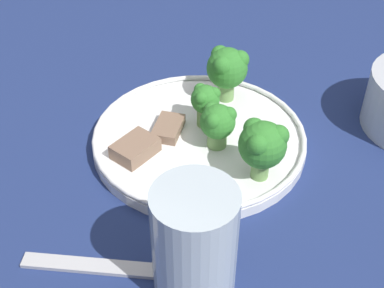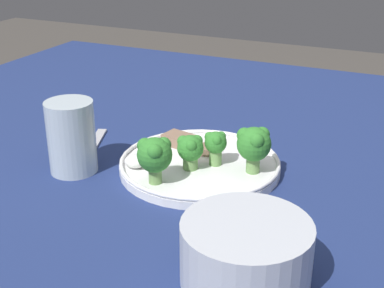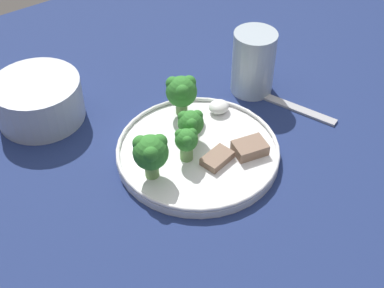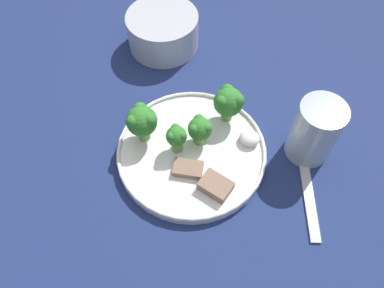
{
  "view_description": "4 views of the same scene",
  "coord_description": "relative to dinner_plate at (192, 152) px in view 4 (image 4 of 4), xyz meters",
  "views": [
    {
      "loc": [
        0.36,
        0.23,
        1.13
      ],
      "look_at": [
        -0.02,
        0.04,
        0.77
      ],
      "focal_mm": 50.0,
      "sensor_mm": 36.0,
      "label": 1
    },
    {
      "loc": [
        -0.33,
        0.68,
        1.1
      ],
      "look_at": [
        -0.04,
        0.03,
        0.79
      ],
      "focal_mm": 50.0,
      "sensor_mm": 36.0,
      "label": 2
    },
    {
      "loc": [
        -0.38,
        -0.41,
        1.29
      ],
      "look_at": [
        -0.08,
        0.01,
        0.81
      ],
      "focal_mm": 50.0,
      "sensor_mm": 36.0,
      "label": 3
    },
    {
      "loc": [
        0.07,
        -0.25,
        1.26
      ],
      "look_at": [
        -0.05,
        0.04,
        0.77
      ],
      "focal_mm": 35.0,
      "sensor_mm": 36.0,
      "label": 4
    }
  ],
  "objects": [
    {
      "name": "broccoli_floret_front_left",
      "position": [
        0.0,
        0.02,
        0.03
      ],
      "size": [
        0.04,
        0.04,
        0.05
      ],
      "color": "#709E56",
      "rests_on": "dinner_plate"
    },
    {
      "name": "broccoli_floret_center_left",
      "position": [
        -0.02,
        -0.0,
        0.04
      ],
      "size": [
        0.03,
        0.03,
        0.05
      ],
      "color": "#709E56",
      "rests_on": "dinner_plate"
    },
    {
      "name": "meat_slice_middle_slice",
      "position": [
        0.06,
        -0.05,
        0.01
      ],
      "size": [
        0.05,
        0.04,
        0.02
      ],
      "color": "#846651",
      "rests_on": "dinner_plate"
    },
    {
      "name": "meat_slice_front_slice",
      "position": [
        0.01,
        -0.04,
        0.01
      ],
      "size": [
        0.05,
        0.04,
        0.01
      ],
      "color": "#846651",
      "rests_on": "dinner_plate"
    },
    {
      "name": "broccoli_floret_back_left",
      "position": [
        0.03,
        0.08,
        0.04
      ],
      "size": [
        0.05,
        0.05,
        0.07
      ],
      "color": "#709E56",
      "rests_on": "dinner_plate"
    },
    {
      "name": "broccoli_floret_near_rim_left",
      "position": [
        -0.08,
        -0.0,
        0.05
      ],
      "size": [
        0.05,
        0.05,
        0.07
      ],
      "color": "#709E56",
      "rests_on": "dinner_plate"
    },
    {
      "name": "drinking_glass",
      "position": [
        0.17,
        0.08,
        0.04
      ],
      "size": [
        0.07,
        0.07,
        0.11
      ],
      "color": "#B2C1CC",
      "rests_on": "table"
    },
    {
      "name": "cream_bowl",
      "position": [
        -0.15,
        0.21,
        0.02
      ],
      "size": [
        0.13,
        0.13,
        0.07
      ],
      "color": "#B7BCC6",
      "rests_on": "table"
    },
    {
      "name": "ground_plane",
      "position": [
        0.05,
        -0.03,
        -0.76
      ],
      "size": [
        8.0,
        8.0,
        0.0
      ],
      "primitive_type": "plane",
      "color": "#4C4742"
    },
    {
      "name": "sauce_dollop",
      "position": [
        0.08,
        0.05,
        0.01
      ],
      "size": [
        0.03,
        0.03,
        0.02
      ],
      "color": "white",
      "rests_on": "dinner_plate"
    },
    {
      "name": "fork",
      "position": [
        0.18,
        0.02,
        -0.01
      ],
      "size": [
        0.08,
        0.18,
        0.0
      ],
      "color": "#B2B2B7",
      "rests_on": "table"
    },
    {
      "name": "table",
      "position": [
        0.05,
        -0.03,
        -0.09
      ],
      "size": [
        1.28,
        1.19,
        0.75
      ],
      "color": "navy",
      "rests_on": "ground_plane"
    },
    {
      "name": "dinner_plate",
      "position": [
        0.0,
        0.0,
        0.0
      ],
      "size": [
        0.24,
        0.24,
        0.02
      ],
      "color": "white",
      "rests_on": "table"
    }
  ]
}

